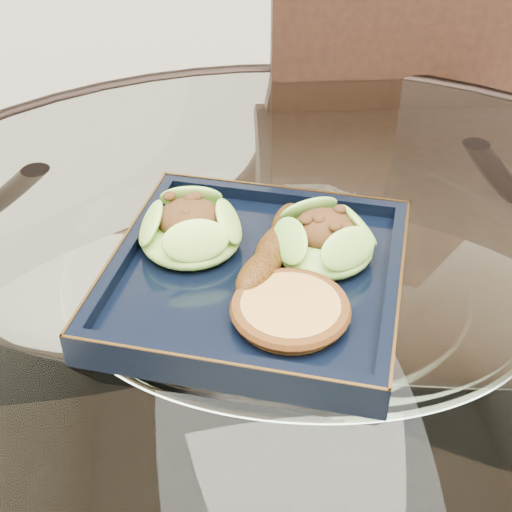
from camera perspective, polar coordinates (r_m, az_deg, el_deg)
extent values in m
cylinder|color=white|center=(0.68, 3.46, -3.67)|extent=(1.10, 1.10, 0.01)
torus|color=black|center=(0.68, 3.46, -3.67)|extent=(1.13, 1.13, 0.02)
cylinder|color=black|center=(1.20, 13.89, -7.63)|extent=(0.04, 0.04, 0.75)
cylinder|color=black|center=(1.15, -13.73, -9.95)|extent=(0.04, 0.04, 0.75)
cube|color=black|center=(1.12, 13.05, -2.31)|extent=(0.48, 0.48, 0.04)
cube|color=black|center=(1.14, 12.55, 15.85)|extent=(0.43, 0.06, 0.50)
cylinder|color=black|center=(1.15, 3.67, -19.39)|extent=(0.03, 0.03, 0.49)
cylinder|color=black|center=(1.40, 1.85, -6.01)|extent=(0.03, 0.03, 0.49)
cylinder|color=black|center=(1.48, 17.10, -5.10)|extent=(0.03, 0.03, 0.49)
cube|color=black|center=(0.68, 0.00, -2.02)|extent=(0.34, 0.34, 0.02)
ellipsoid|color=#5EA42F|center=(0.70, -5.25, 1.92)|extent=(0.13, 0.13, 0.04)
ellipsoid|color=#578B28|center=(0.69, 5.45, 1.10)|extent=(0.10, 0.10, 0.03)
ellipsoid|color=#572E09|center=(0.68, 1.43, 0.69)|extent=(0.09, 0.14, 0.03)
cylinder|color=#BB8B3E|center=(0.62, 2.76, -4.41)|extent=(0.11, 0.11, 0.02)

